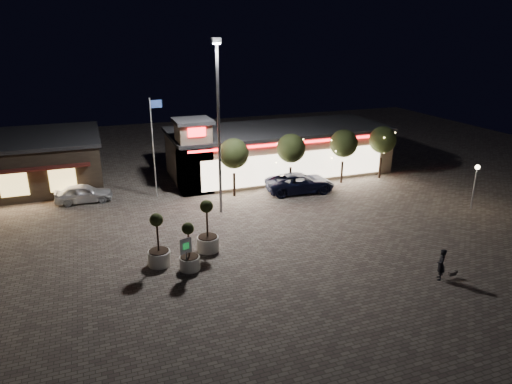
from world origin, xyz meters
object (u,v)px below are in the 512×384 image
object	(u,v)px
pickup_truck	(300,183)
pedestrian	(441,265)
planter_left	(159,249)
valet_sign	(186,249)
white_sedan	(84,193)
planter_mid	(189,255)

from	to	relation	value
pickup_truck	pedestrian	size ratio (longest dim) A/B	3.23
planter_left	valet_sign	world-z (taller)	planter_left
planter_left	white_sedan	bearing A→B (deg)	107.69
pickup_truck	planter_left	world-z (taller)	planter_left
pedestrian	valet_sign	bearing A→B (deg)	-79.33
white_sedan	valet_sign	xyz separation A→B (m)	(5.26, -13.84, 0.73)
planter_left	pedestrian	bearing A→B (deg)	-26.17
pickup_truck	white_sedan	bearing A→B (deg)	84.10
planter_mid	valet_sign	xyz separation A→B (m)	(-0.23, -0.32, 0.59)
pedestrian	planter_mid	xyz separation A→B (m)	(-12.52, 5.80, -0.01)
valet_sign	pickup_truck	bearing A→B (deg)	40.67
white_sedan	pedestrian	xyz separation A→B (m)	(18.00, -19.31, 0.16)
white_sedan	planter_mid	bearing A→B (deg)	-154.66
pickup_truck	planter_left	distance (m)	15.70
planter_left	planter_mid	bearing A→B (deg)	-35.85
planter_left	valet_sign	distance (m)	1.99
pickup_truck	planter_mid	distance (m)	15.14
planter_left	planter_mid	distance (m)	1.89
planter_mid	planter_left	bearing A→B (deg)	144.15
pedestrian	valet_sign	world-z (taller)	valet_sign
white_sedan	planter_left	world-z (taller)	planter_left
pickup_truck	white_sedan	size ratio (longest dim) A/B	1.33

